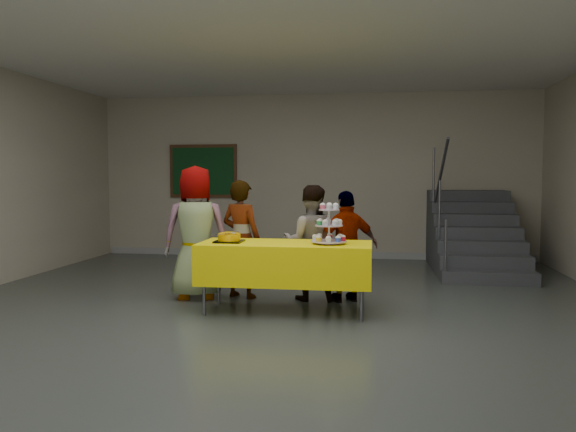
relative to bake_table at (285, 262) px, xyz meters
name	(u,v)px	position (x,y,z in m)	size (l,w,h in m)	color
room_shell	(259,110)	(-0.14, -0.73, 1.57)	(10.00, 10.04, 3.02)	#4C514C
bake_table	(285,262)	(0.00, 0.00, 0.00)	(1.88, 0.78, 0.77)	#595960
cupcake_stand	(329,228)	(0.48, -0.05, 0.39)	(0.38, 0.38, 0.44)	silver
bear_cake	(229,237)	(-0.62, -0.04, 0.27)	(0.32, 0.36, 0.12)	black
schoolchild_a	(196,232)	(-1.19, 0.53, 0.26)	(0.79, 0.52, 1.63)	slate
schoolchild_b	(241,239)	(-0.65, 0.66, 0.17)	(0.53, 0.35, 1.45)	slate
schoolchild_c	(311,243)	(0.21, 0.66, 0.14)	(0.68, 0.53, 1.39)	slate
schoolchild_d	(347,246)	(0.65, 0.63, 0.11)	(0.78, 0.32, 1.33)	slate
staircase	(472,239)	(2.56, 3.38, -0.07)	(1.30, 2.40, 2.04)	#424447
noticeboard	(203,171)	(-2.22, 4.22, 1.04)	(1.30, 0.05, 1.00)	#472B16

